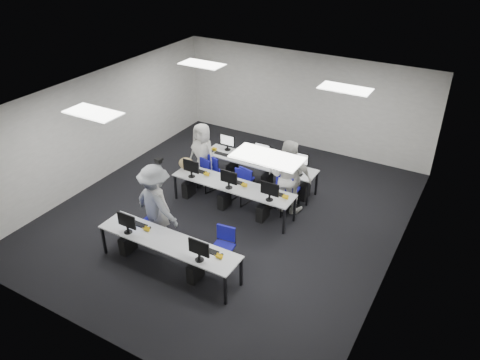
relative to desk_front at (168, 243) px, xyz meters
The scene contains 23 objects.
room 2.54m from the desk_front, 90.00° to the left, with size 9.00×9.02×3.00m.
ceiling_panels 3.33m from the desk_front, 90.00° to the left, with size 5.20×4.60×0.02m.
desk_front is the anchor object (origin of this frame).
desk_mid 2.60m from the desk_front, 90.00° to the left, with size 3.20×0.70×0.73m.
desk_back 4.00m from the desk_front, 90.00° to the left, with size 3.20×0.70×0.73m.
equipment_front 0.38m from the desk_front, behind, with size 2.51×0.41×1.19m.
equipment_mid 2.61m from the desk_front, 94.24° to the left, with size 2.91×0.41×1.19m.
equipment_back 4.04m from the desk_front, 87.27° to the left, with size 2.91×0.41×1.19m.
chair_0 1.21m from the desk_front, 145.20° to the left, with size 0.50×0.54×0.95m.
chair_1 1.19m from the desk_front, 36.26° to the left, with size 0.49×0.52×0.89m.
chair_2 3.37m from the desk_front, 109.33° to the left, with size 0.58×0.60×0.89m.
chair_3 3.08m from the desk_front, 90.32° to the left, with size 0.52×0.55×0.88m.
chair_4 3.32m from the desk_front, 71.76° to the left, with size 0.50×0.53×0.91m.
chair_5 3.57m from the desk_front, 108.90° to the left, with size 0.52×0.55×0.85m.
chair_6 3.43m from the desk_front, 91.92° to the left, with size 0.46×0.49×0.84m.
chair_7 3.59m from the desk_front, 71.46° to the left, with size 0.48×0.53×0.98m.
handbag 3.06m from the desk_front, 118.33° to the left, with size 0.40×0.25×0.32m, color tan.
student_0 1.06m from the desk_front, 139.17° to the left, with size 0.64×0.42×1.75m, color beige.
student_1 3.53m from the desk_front, 71.72° to the left, with size 0.91×0.71×1.87m, color beige.
student_2 3.71m from the desk_front, 112.73° to the left, with size 0.84×0.55×1.72m, color beige.
student_3 3.54m from the desk_front, 70.12° to the left, with size 1.08×0.45×1.85m, color beige.
photographer 1.13m from the desk_front, 140.35° to the left, with size 1.23×0.71×1.90m, color slate.
dslr_camera 1.75m from the desk_front, 132.68° to the left, with size 0.14×0.18×0.10m, color black.
Camera 1 is at (5.07, -8.29, 6.59)m, focal length 35.00 mm.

